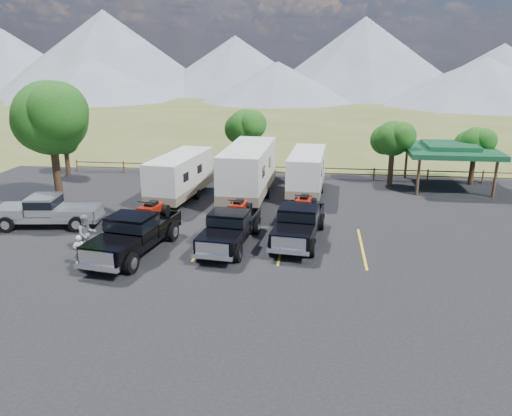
# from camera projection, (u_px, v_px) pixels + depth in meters

# --- Properties ---
(ground) EXTENTS (320.00, 320.00, 0.00)m
(ground) POSITION_uv_depth(u_px,v_px,m) (230.00, 276.00, 21.78)
(ground) COLOR #4C5624
(ground) RESTS_ON ground
(asphalt_lot) EXTENTS (44.00, 34.00, 0.04)m
(asphalt_lot) POSITION_uv_depth(u_px,v_px,m) (240.00, 250.00, 24.62)
(asphalt_lot) COLOR black
(asphalt_lot) RESTS_ON ground
(stall_lines) EXTENTS (12.12, 5.50, 0.01)m
(stall_lines) POSITION_uv_depth(u_px,v_px,m) (243.00, 242.00, 25.56)
(stall_lines) COLOR gold
(stall_lines) RESTS_ON asphalt_lot
(tree_big_nw) EXTENTS (5.54, 5.18, 7.84)m
(tree_big_nw) POSITION_uv_depth(u_px,v_px,m) (50.00, 118.00, 30.16)
(tree_big_nw) COLOR black
(tree_big_nw) RESTS_ON ground
(tree_ne_a) EXTENTS (3.11, 2.92, 4.76)m
(tree_ne_a) POSITION_uv_depth(u_px,v_px,m) (393.00, 139.00, 35.84)
(tree_ne_a) COLOR black
(tree_ne_a) RESTS_ON ground
(tree_ne_b) EXTENTS (2.77, 2.59, 4.27)m
(tree_ne_b) POSITION_uv_depth(u_px,v_px,m) (475.00, 143.00, 36.19)
(tree_ne_b) COLOR black
(tree_ne_b) RESTS_ON ground
(tree_north) EXTENTS (3.46, 3.24, 5.25)m
(tree_north) POSITION_uv_depth(u_px,v_px,m) (245.00, 127.00, 38.93)
(tree_north) COLOR black
(tree_north) RESTS_ON ground
(tree_nw_small) EXTENTS (2.59, 2.43, 3.85)m
(tree_nw_small) POSITION_uv_depth(u_px,v_px,m) (65.00, 141.00, 38.97)
(tree_nw_small) COLOR black
(tree_nw_small) RESTS_ON ground
(rail_fence) EXTENTS (36.12, 0.12, 1.00)m
(rail_fence) POSITION_uv_depth(u_px,v_px,m) (296.00, 171.00, 38.91)
(rail_fence) COLOR brown
(rail_fence) RESTS_ON ground
(pavilion) EXTENTS (6.20, 6.20, 3.22)m
(pavilion) POSITION_uv_depth(u_px,v_px,m) (450.00, 149.00, 35.56)
(pavilion) COLOR brown
(pavilion) RESTS_ON ground
(mountain_range) EXTENTS (209.00, 71.00, 20.00)m
(mountain_range) POSITION_uv_depth(u_px,v_px,m) (274.00, 61.00, 120.89)
(mountain_range) COLOR slate
(mountain_range) RESTS_ON ground
(rig_left) EXTENTS (3.12, 6.83, 2.20)m
(rig_left) POSITION_uv_depth(u_px,v_px,m) (135.00, 232.00, 23.98)
(rig_left) COLOR black
(rig_left) RESTS_ON asphalt_lot
(rig_center) EXTENTS (2.60, 6.19, 2.01)m
(rig_center) POSITION_uv_depth(u_px,v_px,m) (230.00, 226.00, 25.01)
(rig_center) COLOR black
(rig_center) RESTS_ON asphalt_lot
(rig_right) EXTENTS (2.75, 6.42, 2.08)m
(rig_right) POSITION_uv_depth(u_px,v_px,m) (299.00, 221.00, 25.65)
(rig_right) COLOR black
(rig_right) RESTS_ON asphalt_lot
(trailer_left) EXTENTS (3.06, 8.61, 2.97)m
(trailer_left) POSITION_uv_depth(u_px,v_px,m) (180.00, 176.00, 32.77)
(trailer_left) COLOR silver
(trailer_left) RESTS_ON asphalt_lot
(trailer_center) EXTENTS (2.94, 10.20, 3.54)m
(trailer_center) POSITION_uv_depth(u_px,v_px,m) (248.00, 172.00, 32.79)
(trailer_center) COLOR silver
(trailer_center) RESTS_ON asphalt_lot
(trailer_right) EXTENTS (2.57, 8.43, 2.92)m
(trailer_right) POSITION_uv_depth(u_px,v_px,m) (307.00, 172.00, 34.10)
(trailer_right) COLOR silver
(trailer_right) RESTS_ON asphalt_lot
(pickup_silver) EXTENTS (6.14, 2.71, 1.78)m
(pickup_silver) POSITION_uv_depth(u_px,v_px,m) (48.00, 211.00, 27.68)
(pickup_silver) COLOR #9EA1A7
(pickup_silver) RESTS_ON asphalt_lot
(person_a) EXTENTS (0.68, 0.62, 1.55)m
(person_a) POSITION_uv_depth(u_px,v_px,m) (80.00, 252.00, 22.33)
(person_a) COLOR beige
(person_a) RESTS_ON asphalt_lot
(person_b) EXTENTS (1.18, 1.15, 1.92)m
(person_b) POSITION_uv_depth(u_px,v_px,m) (87.00, 234.00, 23.98)
(person_b) COLOR slate
(person_b) RESTS_ON asphalt_lot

